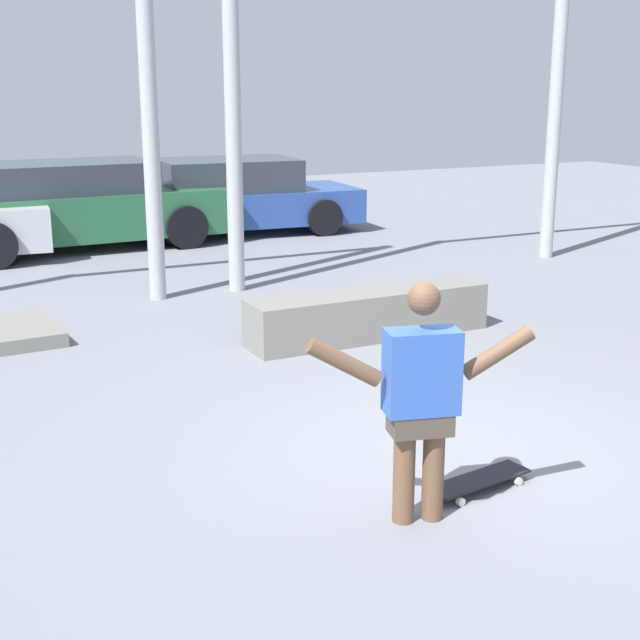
{
  "coord_description": "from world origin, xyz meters",
  "views": [
    {
      "loc": [
        -3.45,
        -4.86,
        2.55
      ],
      "look_at": [
        -0.3,
        1.47,
        0.66
      ],
      "focal_mm": 50.0,
      "sensor_mm": 36.0,
      "label": 1
    }
  ],
  "objects_px": {
    "skateboard": "(478,480)",
    "parked_car_blue": "(234,197)",
    "skateboarder": "(421,395)",
    "grind_box": "(369,314)",
    "parked_car_green": "(81,206)"
  },
  "relations": [
    {
      "from": "grind_box",
      "to": "parked_car_green",
      "type": "bearing_deg",
      "value": 103.19
    },
    {
      "from": "parked_car_green",
      "to": "skateboard",
      "type": "bearing_deg",
      "value": -89.0
    },
    {
      "from": "skateboarder",
      "to": "parked_car_green",
      "type": "bearing_deg",
      "value": 103.94
    },
    {
      "from": "skateboard",
      "to": "grind_box",
      "type": "relative_size",
      "value": 0.3
    },
    {
      "from": "skateboarder",
      "to": "skateboard",
      "type": "bearing_deg",
      "value": 31.5
    },
    {
      "from": "grind_box",
      "to": "skateboarder",
      "type": "bearing_deg",
      "value": -115.23
    },
    {
      "from": "skateboard",
      "to": "parked_car_green",
      "type": "bearing_deg",
      "value": 84.21
    },
    {
      "from": "skateboarder",
      "to": "skateboard",
      "type": "relative_size",
      "value": 1.88
    },
    {
      "from": "parked_car_green",
      "to": "skateboarder",
      "type": "bearing_deg",
      "value": -92.3
    },
    {
      "from": "grind_box",
      "to": "parked_car_blue",
      "type": "height_order",
      "value": "parked_car_blue"
    },
    {
      "from": "skateboard",
      "to": "parked_car_blue",
      "type": "bearing_deg",
      "value": 69.24
    },
    {
      "from": "skateboarder",
      "to": "parked_car_blue",
      "type": "distance_m",
      "value": 10.8
    },
    {
      "from": "skateboarder",
      "to": "skateboard",
      "type": "distance_m",
      "value": 0.95
    },
    {
      "from": "grind_box",
      "to": "parked_car_green",
      "type": "relative_size",
      "value": 0.57
    },
    {
      "from": "parked_car_green",
      "to": "parked_car_blue",
      "type": "height_order",
      "value": "parked_car_green"
    }
  ]
}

